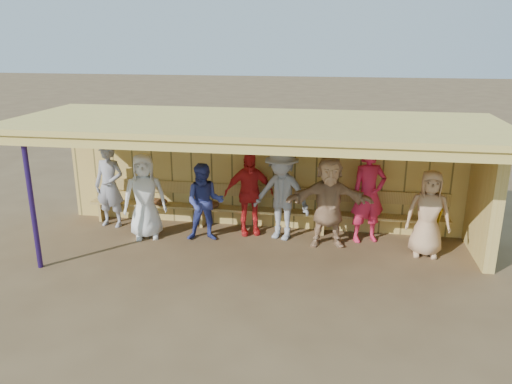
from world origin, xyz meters
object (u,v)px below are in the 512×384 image
at_px(player_d, 249,193).
at_px(player_e, 282,194).
at_px(player_g, 368,194).
at_px(player_c, 205,202).
at_px(player_h, 428,214).
at_px(player_a, 110,186).
at_px(player_f, 329,201).
at_px(player_b, 145,196).
at_px(bench, 262,205).

height_order(player_d, player_e, player_e).
bearing_deg(player_g, player_d, 157.66).
height_order(player_c, player_h, player_h).
height_order(player_a, player_f, player_a).
relative_size(player_e, player_f, 1.04).
height_order(player_a, player_b, player_a).
distance_m(player_e, bench, 0.77).
relative_size(player_d, player_h, 1.06).
xyz_separation_m(player_b, player_d, (2.02, 0.54, -0.00)).
xyz_separation_m(player_a, player_f, (4.62, -0.30, -0.00)).
distance_m(player_b, player_e, 2.74).
relative_size(player_f, player_h, 1.10).
xyz_separation_m(player_c, player_h, (4.25, -0.03, 0.03)).
relative_size(player_b, player_e, 0.93).
xyz_separation_m(player_c, player_d, (0.80, 0.49, 0.08)).
xyz_separation_m(player_f, bench, (-1.40, 0.66, -0.37)).
height_order(player_b, player_d, player_b).
height_order(player_f, player_h, player_f).
relative_size(player_c, player_d, 0.91).
height_order(player_g, bench, player_g).
distance_m(player_d, player_g, 2.39).
relative_size(player_a, player_b, 1.04).
bearing_deg(player_a, player_h, 1.48).
xyz_separation_m(player_d, bench, (0.22, 0.31, -0.34)).
xyz_separation_m(player_d, player_h, (3.45, -0.52, -0.05)).
xyz_separation_m(player_b, player_e, (2.71, 0.39, 0.07)).
height_order(player_a, player_d, player_a).
xyz_separation_m(player_c, bench, (1.02, 0.80, -0.26)).
height_order(player_c, player_f, player_f).
bearing_deg(player_h, bench, 168.32).
xyz_separation_m(player_f, player_h, (1.83, -0.17, -0.08)).
xyz_separation_m(player_a, player_h, (6.45, -0.46, -0.08)).
bearing_deg(player_e, player_c, -149.04).
height_order(player_c, player_e, player_e).
distance_m(player_h, bench, 3.34).
bearing_deg(player_e, player_a, -163.30).
relative_size(player_e, bench, 0.25).
bearing_deg(player_b, player_c, -18.15).
relative_size(player_b, player_g, 0.90).
distance_m(player_g, player_h, 1.19).
distance_m(player_b, player_f, 3.65).
bearing_deg(player_g, player_a, 158.23).
bearing_deg(player_c, player_f, -7.13).
relative_size(player_b, player_c, 1.10).
distance_m(player_a, player_f, 4.63).
bearing_deg(player_b, player_g, -13.63).
xyz_separation_m(player_d, player_f, (1.62, -0.35, 0.03)).
distance_m(player_c, player_g, 3.23).
bearing_deg(player_b, player_e, -12.51).
distance_m(player_a, player_d, 3.00).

